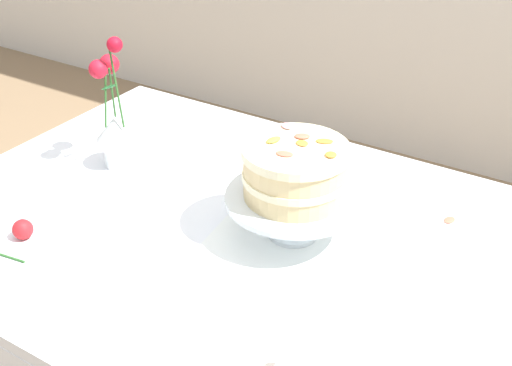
% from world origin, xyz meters
% --- Properties ---
extents(dining_table, '(1.40, 1.00, 0.74)m').
position_xyz_m(dining_table, '(0.00, -0.02, 0.65)').
color(dining_table, white).
rests_on(dining_table, ground).
extents(linen_napkin, '(0.35, 0.35, 0.00)m').
position_xyz_m(linen_napkin, '(0.13, 0.04, 0.74)').
color(linen_napkin, white).
rests_on(linen_napkin, dining_table).
extents(cake_stand, '(0.29, 0.29, 0.10)m').
position_xyz_m(cake_stand, '(0.13, 0.04, 0.82)').
color(cake_stand, silver).
rests_on(cake_stand, linen_napkin).
extents(layer_cake, '(0.22, 0.22, 0.12)m').
position_xyz_m(layer_cake, '(0.13, 0.04, 0.90)').
color(layer_cake, beige).
rests_on(layer_cake, cake_stand).
extents(flower_vase, '(0.10, 0.10, 0.34)m').
position_xyz_m(flower_vase, '(-0.40, 0.08, 0.86)').
color(flower_vase, silver).
rests_on(flower_vase, dining_table).
extents(fallen_rose, '(0.12, 0.10, 0.04)m').
position_xyz_m(fallen_rose, '(-0.35, -0.28, 0.76)').
color(fallen_rose, '#2D6028').
rests_on(fallen_rose, dining_table).
extents(loose_petal_2, '(0.03, 0.04, 0.00)m').
position_xyz_m(loose_petal_2, '(0.39, 0.27, 0.74)').
color(loose_petal_2, '#E56B51').
rests_on(loose_petal_2, dining_table).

